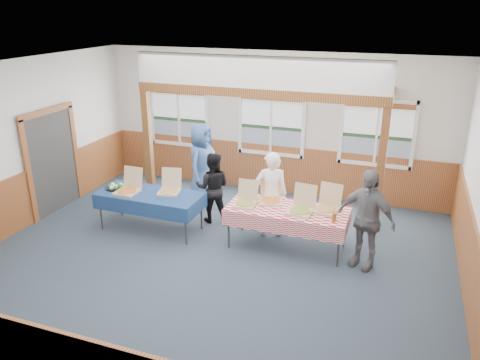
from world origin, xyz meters
name	(u,v)px	position (x,y,z in m)	size (l,w,h in m)	color
floor	(212,261)	(0.00, 0.00, 0.00)	(8.00, 8.00, 0.00)	#242E3B
ceiling	(208,71)	(0.00, 0.00, 3.20)	(8.00, 8.00, 0.00)	white
wall_back	(272,124)	(0.00, 3.50, 1.60)	(8.00, 8.00, 0.00)	silver
wall_front	(62,292)	(0.00, -3.50, 1.60)	(8.00, 8.00, 0.00)	silver
wall_left	(13,148)	(-4.00, 0.00, 1.60)	(8.00, 8.00, 0.00)	silver
wainscot_back	(270,168)	(0.00, 3.48, 0.55)	(7.98, 0.05, 1.10)	brown
wainscot_left	(24,200)	(-3.98, 0.00, 0.55)	(0.05, 6.98, 1.10)	brown
wainscot_right	(473,276)	(3.98, 0.00, 0.55)	(0.05, 6.98, 1.10)	brown
cased_opening	(53,162)	(-3.96, 0.90, 1.05)	(0.06, 1.30, 2.10)	#313131
window_left	(179,113)	(-2.30, 3.46, 1.68)	(1.56, 0.10, 1.46)	white
window_mid	(271,120)	(0.00, 3.46, 1.68)	(1.56, 0.10, 1.46)	white
window_right	(377,129)	(2.30, 3.46, 1.68)	(1.56, 0.10, 1.46)	white
post_left	(148,144)	(-2.50, 2.30, 1.20)	(0.15, 0.15, 2.40)	#572E13
post_right	(381,169)	(2.50, 2.30, 1.20)	(0.15, 0.15, 2.40)	#572E13
cross_beam	(256,93)	(0.00, 2.30, 2.49)	(5.15, 0.18, 0.18)	#572E13
table_left	(150,196)	(-1.58, 0.72, 0.70)	(2.12, 1.23, 0.76)	#313131
table_right	(287,211)	(1.06, 0.91, 0.71)	(2.15, 1.00, 0.76)	#313131
pizza_box_a	(128,189)	(-1.98, 0.61, 0.82)	(0.40, 0.49, 0.44)	tan
pizza_box_b	(169,189)	(-1.24, 0.88, 0.82)	(0.48, 0.55, 0.42)	tan
pizza_box_c	(245,202)	(0.31, 0.81, 0.82)	(0.39, 0.47, 0.41)	tan
pizza_box_d	(271,198)	(0.70, 1.10, 0.82)	(0.50, 0.56, 0.43)	tan
pizza_box_e	(301,209)	(1.32, 0.83, 0.82)	(0.45, 0.53, 0.44)	tan
pizza_box_f	(327,207)	(1.72, 1.05, 0.82)	(0.47, 0.54, 0.43)	tan
veggie_tray	(116,187)	(-2.33, 0.72, 0.79)	(0.40, 0.40, 0.09)	black
drink_glass	(334,217)	(1.91, 0.66, 0.83)	(0.07, 0.07, 0.15)	brown
woman_white	(271,194)	(0.65, 1.29, 0.82)	(0.60, 0.39, 1.64)	white
woman_black	(213,188)	(-0.61, 1.48, 0.72)	(0.70, 0.54, 1.43)	black
man_blue	(202,163)	(-1.22, 2.32, 0.89)	(0.87, 0.56, 1.78)	#3D629A
person_grey	(366,219)	(2.42, 0.74, 0.85)	(1.00, 0.42, 1.71)	slate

